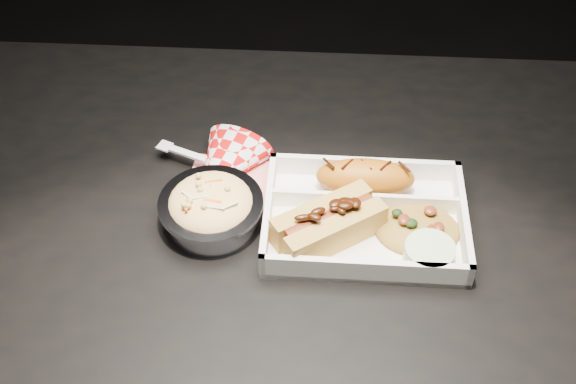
{
  "coord_description": "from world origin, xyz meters",
  "views": [
    {
      "loc": [
        0.02,
        -0.59,
        1.44
      ],
      "look_at": [
        -0.02,
        0.02,
        0.81
      ],
      "focal_mm": 45.0,
      "sensor_mm": 36.0,
      "label": 1
    }
  ],
  "objects_px": {
    "food_tray": "(364,221)",
    "napkin_fork": "(223,168)",
    "fried_pastry": "(365,177)",
    "hotdog": "(329,223)",
    "foil_coleslaw_cup": "(211,207)",
    "dining_table": "(301,281)"
  },
  "relations": [
    {
      "from": "napkin_fork",
      "to": "fried_pastry",
      "type": "bearing_deg",
      "value": 14.68
    },
    {
      "from": "food_tray",
      "to": "napkin_fork",
      "type": "bearing_deg",
      "value": 157.74
    },
    {
      "from": "food_tray",
      "to": "napkin_fork",
      "type": "height_order",
      "value": "napkin_fork"
    },
    {
      "from": "fried_pastry",
      "to": "foil_coleslaw_cup",
      "type": "relative_size",
      "value": 0.98
    },
    {
      "from": "food_tray",
      "to": "foil_coleslaw_cup",
      "type": "bearing_deg",
      "value": -178.12
    },
    {
      "from": "food_tray",
      "to": "napkin_fork",
      "type": "relative_size",
      "value": 1.53
    },
    {
      "from": "napkin_fork",
      "to": "foil_coleslaw_cup",
      "type": "bearing_deg",
      "value": -70.42
    },
    {
      "from": "dining_table",
      "to": "hotdog",
      "type": "relative_size",
      "value": 8.32
    },
    {
      "from": "fried_pastry",
      "to": "napkin_fork",
      "type": "distance_m",
      "value": 0.19
    },
    {
      "from": "hotdog",
      "to": "napkin_fork",
      "type": "bearing_deg",
      "value": 109.73
    },
    {
      "from": "napkin_fork",
      "to": "hotdog",
      "type": "bearing_deg",
      "value": -14.46
    },
    {
      "from": "dining_table",
      "to": "food_tray",
      "type": "height_order",
      "value": "food_tray"
    },
    {
      "from": "fried_pastry",
      "to": "foil_coleslaw_cup",
      "type": "bearing_deg",
      "value": -162.57
    },
    {
      "from": "food_tray",
      "to": "foil_coleslaw_cup",
      "type": "distance_m",
      "value": 0.19
    },
    {
      "from": "hotdog",
      "to": "foil_coleslaw_cup",
      "type": "relative_size",
      "value": 1.1
    },
    {
      "from": "dining_table",
      "to": "foil_coleslaw_cup",
      "type": "height_order",
      "value": "foil_coleslaw_cup"
    },
    {
      "from": "fried_pastry",
      "to": "hotdog",
      "type": "bearing_deg",
      "value": -119.09
    },
    {
      "from": "fried_pastry",
      "to": "hotdog",
      "type": "relative_size",
      "value": 0.89
    },
    {
      "from": "food_tray",
      "to": "hotdog",
      "type": "xyz_separation_m",
      "value": [
        -0.05,
        -0.03,
        0.02
      ]
    },
    {
      "from": "foil_coleslaw_cup",
      "to": "napkin_fork",
      "type": "relative_size",
      "value": 0.8
    },
    {
      "from": "dining_table",
      "to": "hotdog",
      "type": "height_order",
      "value": "hotdog"
    },
    {
      "from": "hotdog",
      "to": "foil_coleslaw_cup",
      "type": "xyz_separation_m",
      "value": [
        -0.15,
        0.02,
        -0.0
      ]
    }
  ]
}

